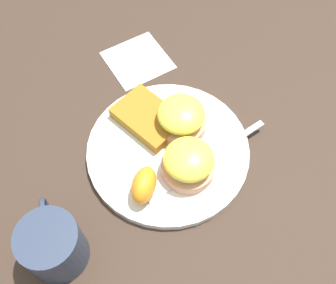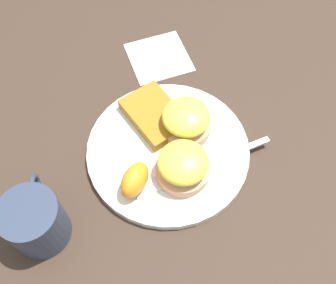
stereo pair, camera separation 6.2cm
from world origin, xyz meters
TOP-DOWN VIEW (x-y plane):
  - ground_plane at (0.00, 0.00)m, footprint 1.10×1.10m
  - plate at (0.00, 0.00)m, footprint 0.27×0.27m
  - sandwich_benedict_left at (-0.05, -0.02)m, footprint 0.08×0.08m
  - sandwich_benedict_right at (0.03, -0.03)m, footprint 0.08×0.08m
  - hashbrown_patty at (0.06, 0.01)m, footprint 0.13×0.12m
  - orange_wedge at (-0.06, 0.06)m, footprint 0.07×0.06m
  - fork at (-0.04, -0.04)m, footprint 0.08×0.23m
  - cup at (-0.11, 0.20)m, footprint 0.11×0.08m
  - napkin at (0.21, -0.01)m, footprint 0.13×0.13m

SIDE VIEW (x-z plane):
  - ground_plane at x=0.00m, z-range 0.00..0.00m
  - napkin at x=0.21m, z-range 0.00..0.00m
  - plate at x=0.00m, z-range 0.00..0.01m
  - fork at x=-0.04m, z-range 0.01..0.02m
  - hashbrown_patty at x=0.06m, z-range 0.01..0.03m
  - orange_wedge at x=-0.06m, z-range 0.01..0.06m
  - sandwich_benedict_left at x=-0.05m, z-range 0.01..0.07m
  - sandwich_benedict_right at x=0.03m, z-range 0.01..0.07m
  - cup at x=-0.11m, z-range 0.00..0.09m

